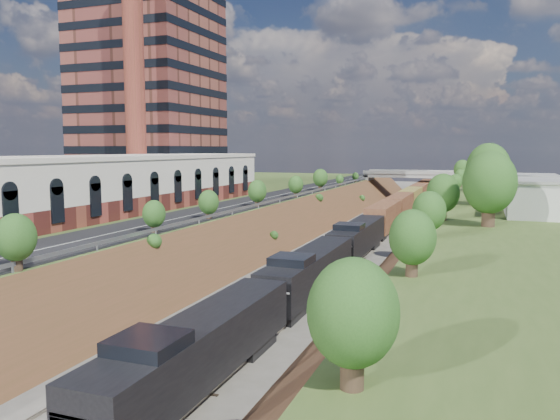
{
  "coord_description": "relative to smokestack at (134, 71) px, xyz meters",
  "views": [
    {
      "loc": [
        16.3,
        -18.48,
        12.83
      ],
      "look_at": [
        -4.85,
        38.41,
        6.0
      ],
      "focal_mm": 35.0,
      "sensor_mm": 36.0,
      "label": 1
    }
  ],
  "objects": [
    {
      "name": "road",
      "position": [
        20.5,
        4.0,
        -19.95
      ],
      "size": [
        8.0,
        180.0,
        0.1
      ],
      "primitive_type": "cube",
      "color": "black",
      "rests_on": "platform_left"
    },
    {
      "name": "overpass",
      "position": [
        36.0,
        66.0,
        -20.08
      ],
      "size": [
        24.5,
        8.3,
        7.4
      ],
      "color": "gray",
      "rests_on": "ground"
    },
    {
      "name": "platform_left",
      "position": [
        3.0,
        4.0,
        -22.5
      ],
      "size": [
        44.0,
        180.0,
        5.0
      ],
      "primitive_type": "cube",
      "color": "#435B25",
      "rests_on": "ground"
    },
    {
      "name": "tree_right_large",
      "position": [
        53.0,
        -16.0,
        -15.62
      ],
      "size": [
        5.25,
        5.25,
        7.61
      ],
      "color": "#473323",
      "rests_on": "platform_right"
    },
    {
      "name": "smokestack",
      "position": [
        0.0,
        0.0,
        0.0
      ],
      "size": [
        3.2,
        3.2,
        40.0
      ],
      "primitive_type": "cylinder",
      "color": "brown",
      "rests_on": "platform_left"
    },
    {
      "name": "white_building_near",
      "position": [
        59.5,
        -4.0,
        -18.0
      ],
      "size": [
        9.0,
        12.0,
        4.0
      ],
      "primitive_type": "cube",
      "color": "silver",
      "rests_on": "platform_right"
    },
    {
      "name": "guardrail",
      "position": [
        24.6,
        3.8,
        -19.45
      ],
      "size": [
        0.1,
        171.0,
        0.7
      ],
      "color": "#99999E",
      "rests_on": "platform_left"
    },
    {
      "name": "freight_train",
      "position": [
        38.6,
        13.8,
        -22.38
      ],
      "size": [
        3.09,
        140.74,
        4.6
      ],
      "color": "black",
      "rests_on": "ground"
    },
    {
      "name": "rail_right_track",
      "position": [
        38.6,
        4.0,
        -24.91
      ],
      "size": [
        1.58,
        180.0,
        0.18
      ],
      "primitive_type": "cube",
      "color": "gray",
      "rests_on": "ground"
    },
    {
      "name": "highrise_tower",
      "position": [
        -8.0,
        16.0,
        7.88
      ],
      "size": [
        22.0,
        22.0,
        53.9
      ],
      "color": "brown",
      "rests_on": "platform_left"
    },
    {
      "name": "commercial_building",
      "position": [
        8.0,
        -18.0,
        -16.49
      ],
      "size": [
        14.3,
        62.3,
        7.0
      ],
      "color": "brown",
      "rests_on": "platform_left"
    },
    {
      "name": "tree_left_crest",
      "position": [
        24.2,
        -36.0,
        -17.96
      ],
      "size": [
        2.45,
        2.45,
        3.55
      ],
      "color": "#473323",
      "rests_on": "platform_left"
    },
    {
      "name": "embankment_right",
      "position": [
        47.0,
        4.0,
        -25.0
      ],
      "size": [
        10.0,
        180.0,
        10.0
      ],
      "primitive_type": "cube",
      "rotation": [
        0.0,
        0.79,
        0.0
      ],
      "color": "brown",
      "rests_on": "ground"
    },
    {
      "name": "embankment_left",
      "position": [
        25.0,
        4.0,
        -25.0
      ],
      "size": [
        10.0,
        180.0,
        10.0
      ],
      "primitive_type": "cube",
      "rotation": [
        0.0,
        0.79,
        0.0
      ],
      "color": "brown",
      "rests_on": "ground"
    },
    {
      "name": "rail_left_track",
      "position": [
        33.4,
        4.0,
        -24.91
      ],
      "size": [
        1.58,
        180.0,
        0.18
      ],
      "primitive_type": "cube",
      "color": "gray",
      "rests_on": "ground"
    },
    {
      "name": "white_building_far",
      "position": [
        59.0,
        18.0,
        -18.2
      ],
      "size": [
        8.0,
        10.0,
        3.6
      ],
      "primitive_type": "cube",
      "color": "silver",
      "rests_on": "platform_right"
    }
  ]
}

